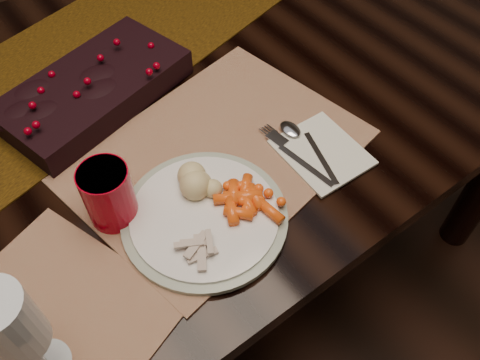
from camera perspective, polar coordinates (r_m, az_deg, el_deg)
floor at (r=1.64m, az=-7.06°, el=-10.76°), size 5.00×5.00×0.00m
dining_table at (r=1.31m, az=-8.66°, el=-3.42°), size 1.80×1.00×0.75m
table_runner at (r=1.18m, az=-14.01°, el=14.70°), size 1.86×0.79×0.00m
centerpiece at (r=1.03m, az=-16.17°, el=10.12°), size 0.39×0.27×0.07m
placemat_main at (r=0.92m, az=-2.53°, el=2.76°), size 0.56×0.45×0.00m
dinner_plate at (r=0.83m, az=-4.00°, el=-4.13°), size 0.33×0.33×0.02m
baby_carrots at (r=0.82m, az=0.75°, el=-2.53°), size 0.11×0.09×0.02m
mashed_potatoes at (r=0.83m, az=-4.48°, el=-0.05°), size 0.11×0.10×0.05m
turkey_shreds at (r=0.78m, az=-4.35°, el=-7.38°), size 0.08×0.07×0.02m
napkin at (r=0.93m, az=9.17°, el=3.08°), size 0.14×0.16×0.01m
fork at (r=0.91m, az=6.58°, el=2.39°), size 0.04×0.16×0.00m
spoon at (r=0.92m, az=7.99°, el=3.48°), size 0.08×0.16×0.00m
red_cup at (r=0.82m, az=-14.53°, el=-1.62°), size 0.10×0.10×0.11m
wine_glass at (r=0.69m, az=-23.35°, el=-16.02°), size 0.09×0.09×0.20m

